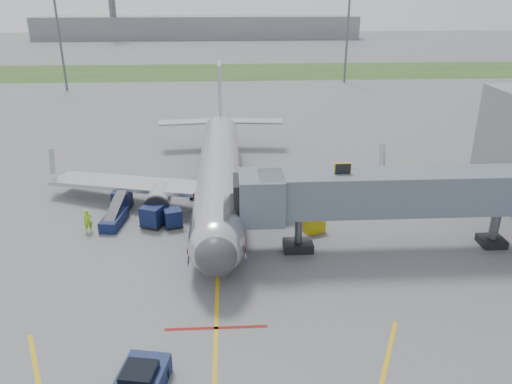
{
  "coord_description": "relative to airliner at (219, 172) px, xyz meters",
  "views": [
    {
      "loc": [
        1.01,
        -27.93,
        18.49
      ],
      "look_at": [
        3.04,
        8.9,
        3.2
      ],
      "focal_mm": 35.0,
      "sensor_mm": 36.0,
      "label": 1
    }
  ],
  "objects": [
    {
      "name": "ground",
      "position": [
        -0.0,
        -15.25,
        -2.65
      ],
      "size": [
        400.0,
        400.0,
        0.0
      ],
      "primitive_type": "plane",
      "color": "#565659",
      "rests_on": "ground"
    },
    {
      "name": "grass_strip",
      "position": [
        -0.0,
        74.75,
        -2.64
      ],
      "size": [
        300.0,
        25.0,
        0.01
      ],
      "primitive_type": "cube",
      "color": "#2D4C1E",
      "rests_on": "ground"
    },
    {
      "name": "apron_markings",
      "position": [
        -0.0,
        -22.65,
        -2.64
      ],
      "size": [
        21.52,
        50.0,
        0.01
      ],
      "color": "gold",
      "rests_on": "ground"
    },
    {
      "name": "airliner",
      "position": [
        0.0,
        0.0,
        0.0
      ],
      "size": [
        32.1,
        35.67,
        10.25
      ],
      "color": "silver",
      "rests_on": "ground"
    },
    {
      "name": "jet_bridge",
      "position": [
        12.86,
        -10.25,
        1.82
      ],
      "size": [
        25.3,
        4.0,
        6.9
      ],
      "color": "slate",
      "rests_on": "ground"
    },
    {
      "name": "light_mast_left",
      "position": [
        -30.0,
        54.75,
        8.13
      ],
      "size": [
        2.0,
        0.44,
        20.4
      ],
      "color": "#595B60",
      "rests_on": "ground"
    },
    {
      "name": "light_mast_right",
      "position": [
        25.0,
        59.75,
        8.13
      ],
      "size": [
        2.0,
        0.44,
        20.4
      ],
      "color": "#595B60",
      "rests_on": "ground"
    },
    {
      "name": "distant_terminal",
      "position": [
        -10.0,
        154.75,
        1.35
      ],
      "size": [
        120.0,
        14.0,
        8.0
      ],
      "primitive_type": "cube",
      "color": "slate",
      "rests_on": "ground"
    },
    {
      "name": "pushback_tug",
      "position": [
        -3.58,
        -24.08,
        -2.03
      ],
      "size": [
        2.77,
        3.88,
        1.48
      ],
      "color": "black",
      "rests_on": "ground"
    },
    {
      "name": "baggage_cart_a",
      "position": [
        -5.45,
        -5.54,
        -1.73
      ],
      "size": [
        2.2,
        2.2,
        1.8
      ],
      "color": "black",
      "rests_on": "ground"
    },
    {
      "name": "baggage_cart_b",
      "position": [
        -3.8,
        -5.69,
        -1.87
      ],
      "size": [
        1.77,
        1.77,
        1.53
      ],
      "color": "black",
      "rests_on": "ground"
    },
    {
      "name": "baggage_cart_c",
      "position": [
        -8.68,
        -1.74,
        -1.79
      ],
      "size": [
        1.74,
        1.74,
        1.68
      ],
      "color": "black",
      "rests_on": "ground"
    },
    {
      "name": "belt_loader",
      "position": [
        -8.73,
        -5.08,
        -2.12
      ],
      "size": [
        1.86,
        4.45,
        2.12
      ],
      "color": "black",
      "rests_on": "ground"
    },
    {
      "name": "ground_power_cart",
      "position": [
        7.69,
        -7.25,
        -2.01
      ],
      "size": [
        1.89,
        1.6,
        1.28
      ],
      "color": "gold",
      "rests_on": "ground"
    },
    {
      "name": "ramp_worker",
      "position": [
        -10.52,
        -6.36,
        -1.66
      ],
      "size": [
        0.85,
        0.73,
        1.97
      ],
      "primitive_type": "imported",
      "rotation": [
        0.0,
        0.0,
        0.43
      ],
      "color": "#99D318",
      "rests_on": "ground"
    }
  ]
}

